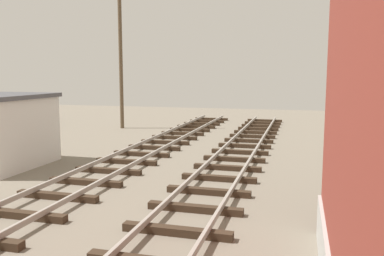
# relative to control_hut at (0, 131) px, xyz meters

# --- Properties ---
(control_hut) EXTENTS (3.00, 3.80, 2.76)m
(control_hut) POSITION_rel_control_hut_xyz_m (0.00, 0.00, 0.00)
(control_hut) COLOR silver
(control_hut) RESTS_ON ground
(parked_car_green) EXTENTS (4.20, 2.04, 1.76)m
(parked_car_green) POSITION_rel_control_hut_xyz_m (-8.46, 10.94, -0.49)
(parked_car_green) COLOR #1E6B38
(parked_car_green) RESTS_ON ground
(utility_pole_far) EXTENTS (1.80, 0.24, 8.95)m
(utility_pole_far) POSITION_rel_control_hut_xyz_m (-0.24, 11.32, 3.28)
(utility_pole_far) COLOR brown
(utility_pole_far) RESTS_ON ground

